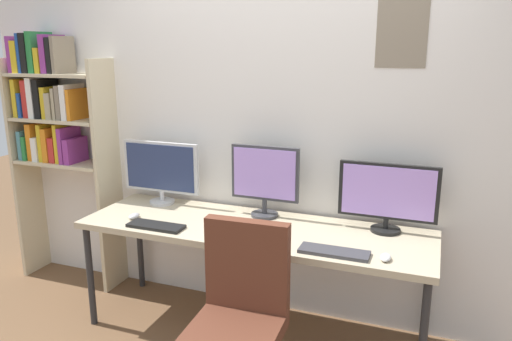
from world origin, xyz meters
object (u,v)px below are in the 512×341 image
Objects in this scene: monitor_left at (161,170)px; keyboard_left at (156,226)px; desk at (253,234)px; keyboard_right at (334,252)px; monitor_center at (265,178)px; monitor_right at (388,195)px; mouse_right_side at (385,257)px; laptop_closed at (246,228)px; office_chair at (239,339)px; mouse_left_side at (134,216)px; bookshelf at (54,122)px.

keyboard_left is (0.22, -0.44, -0.23)m from monitor_left.
monitor_left is at bearing 164.82° from desk.
monitor_center is at bearing 141.70° from keyboard_right.
monitor_right is 6.11× the size of mouse_right_side.
laptop_closed is at bearing 15.75° from keyboard_left.
monitor_left reaches higher than office_chair.
desk is 0.10m from laptop_closed.
office_chair is at bearing -130.01° from keyboard_right.
monitor_center is at bearing -0.00° from monitor_left.
desk is 3.78× the size of monitor_left.
desk is 0.80m from mouse_left_side.
keyboard_left is 3.75× the size of mouse_right_side.
keyboard_left is 1.12m from keyboard_right.
mouse_left_side reaches higher than keyboard_left.
keyboard_right is (1.34, -0.44, -0.23)m from monitor_left.
office_chair is 0.87m from mouse_right_side.
keyboard_left is 1.12× the size of laptop_closed.
monitor_left is 1.23× the size of monitor_center.
keyboard_left is 1.39m from mouse_right_side.
mouse_right_side is (0.65, 0.46, 0.35)m from office_chair.
bookshelf reaches higher than laptop_closed.
office_chair is at bearing -42.63° from monitor_left.
mouse_right_side is (1.61, -0.43, -0.23)m from monitor_left.
keyboard_left is 0.95× the size of keyboard_right.
bookshelf is at bearing 179.58° from monitor_right.
mouse_right_side is at bearing -14.89° from monitor_left.
monitor_center is 0.78m from monitor_right.
mouse_right_side is (0.05, -0.43, -0.21)m from monitor_right.
monitor_left is 1.43m from keyboard_right.
monitor_center is 0.76m from keyboard_left.
monitor_right reaches higher than keyboard_right.
monitor_center is at bearing -0.61° from bookshelf.
keyboard_left is (-0.56, -0.44, -0.25)m from monitor_center.
office_chair is 1.09m from monitor_center.
mouse_right_side is at bearing -7.01° from laptop_closed.
bookshelf is 5.39× the size of keyboard_left.
mouse_left_side is 1.62m from mouse_right_side.
monitor_left is (-0.78, 0.21, 0.30)m from desk.
monitor_center is 1.31× the size of keyboard_left.
mouse_right_side is at bearing -14.62° from desk.
office_chair reaches higher than desk.
mouse_left_side is (-0.79, -0.14, 0.07)m from desk.
mouse_left_side is at bearing -167.46° from monitor_right.
mouse_left_side is at bearing -173.16° from laptop_closed.
monitor_right is 0.48m from mouse_right_side.
monitor_right is at bearing -0.42° from bookshelf.
mouse_right_side is 0.86m from laptop_closed.
monitor_center is 1.48× the size of laptop_closed.
keyboard_left is at bearing -161.77° from monitor_right.
mouse_left_side is at bearing -156.05° from monitor_center.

